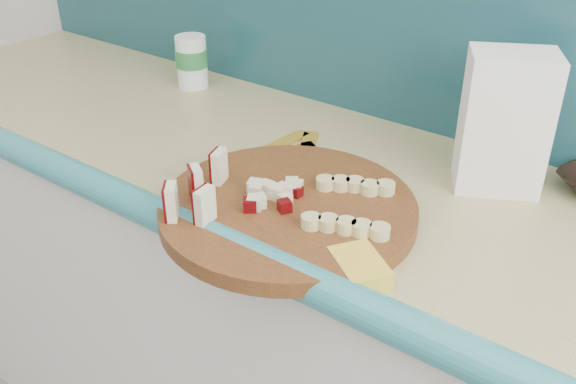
# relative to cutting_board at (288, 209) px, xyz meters

# --- Properties ---
(kitchen_counter) EXTENTS (2.20, 0.63, 0.91)m
(kitchen_counter) POSITION_rel_cutting_board_xyz_m (-0.12, 0.17, -0.47)
(kitchen_counter) COLOR white
(kitchen_counter) RESTS_ON ground
(backsplash) EXTENTS (2.20, 0.02, 0.50)m
(backsplash) POSITION_rel_cutting_board_xyz_m (-0.12, 0.46, 0.24)
(backsplash) COLOR teal
(backsplash) RESTS_ON kitchen_counter
(cutting_board) EXTENTS (0.57, 0.57, 0.03)m
(cutting_board) POSITION_rel_cutting_board_xyz_m (0.00, 0.00, 0.00)
(cutting_board) COLOR #49260F
(cutting_board) RESTS_ON kitchen_counter
(apple_wedges) EXTENTS (0.10, 0.17, 0.06)m
(apple_wedges) POSITION_rel_cutting_board_xyz_m (-0.12, -0.09, 0.04)
(apple_wedges) COLOR #F1E8C1
(apple_wedges) RESTS_ON cutting_board
(apple_chunks) EXTENTS (0.07, 0.07, 0.02)m
(apple_chunks) POSITION_rel_cutting_board_xyz_m (-0.03, -0.01, 0.02)
(apple_chunks) COLOR beige
(apple_chunks) RESTS_ON cutting_board
(banana_slices) EXTENTS (0.18, 0.19, 0.02)m
(banana_slices) POSITION_rel_cutting_board_xyz_m (0.10, 0.04, 0.02)
(banana_slices) COLOR #D4C681
(banana_slices) RESTS_ON cutting_board
(flour_bag) EXTENTS (0.18, 0.16, 0.25)m
(flour_bag) POSITION_rel_cutting_board_xyz_m (0.24, 0.31, 0.11)
(flour_bag) COLOR white
(flour_bag) RESTS_ON kitchen_counter
(canister) EXTENTS (0.08, 0.08, 0.13)m
(canister) POSITION_rel_cutting_board_xyz_m (-0.55, 0.34, 0.05)
(canister) COLOR white
(canister) RESTS_ON kitchen_counter
(sponge) EXTENTS (0.11, 0.11, 0.03)m
(sponge) POSITION_rel_cutting_board_xyz_m (0.18, -0.07, 0.00)
(sponge) COLOR yellow
(sponge) RESTS_ON kitchen_counter
(banana_peel) EXTENTS (0.19, 0.16, 0.01)m
(banana_peel) POSITION_rel_cutting_board_xyz_m (-0.12, 0.22, -0.01)
(banana_peel) COLOR #BE8E24
(banana_peel) RESTS_ON kitchen_counter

